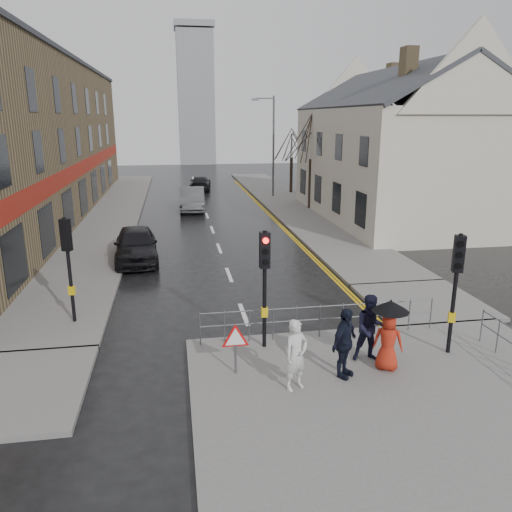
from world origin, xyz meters
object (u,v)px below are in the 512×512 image
object	(u,v)px
pedestrian_b	(371,328)
pedestrian_with_umbrella	(389,331)
car_parked	(136,245)
pedestrian_a	(296,355)
pedestrian_d	(344,343)
car_mid	(192,199)

from	to	relation	value
pedestrian_b	pedestrian_with_umbrella	world-z (taller)	pedestrian_with_umbrella
car_parked	pedestrian_a	bearing A→B (deg)	-73.82
pedestrian_a	pedestrian_d	distance (m)	1.38
car_parked	car_mid	bearing A→B (deg)	72.61
pedestrian_b	car_parked	bearing A→B (deg)	127.49
car_mid	pedestrian_b	bearing A→B (deg)	-78.93
pedestrian_a	pedestrian_with_umbrella	distance (m)	2.63
pedestrian_b	car_mid	xyz separation A→B (m)	(-3.73, 24.28, -0.26)
pedestrian_a	car_mid	world-z (taller)	pedestrian_a
pedestrian_with_umbrella	pedestrian_d	world-z (taller)	pedestrian_with_umbrella
car_mid	pedestrian_with_umbrella	bearing A→B (deg)	-78.54
pedestrian_a	pedestrian_with_umbrella	xyz separation A→B (m)	(2.57, 0.55, 0.19)
pedestrian_d	car_mid	size ratio (longest dim) A/B	0.37
pedestrian_with_umbrella	car_parked	distance (m)	13.83
pedestrian_d	car_mid	bearing A→B (deg)	54.15
pedestrian_a	car_mid	distance (m)	25.41
pedestrian_d	pedestrian_b	bearing A→B (deg)	-5.72
car_parked	car_mid	distance (m)	13.32
pedestrian_b	pedestrian_d	xyz separation A→B (m)	(-0.98, -0.73, -0.01)
pedestrian_with_umbrella	pedestrian_a	bearing A→B (deg)	-167.89
pedestrian_a	pedestrian_b	world-z (taller)	pedestrian_b
pedestrian_b	pedestrian_with_umbrella	distance (m)	0.62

